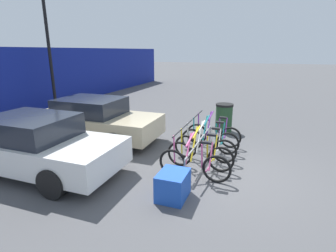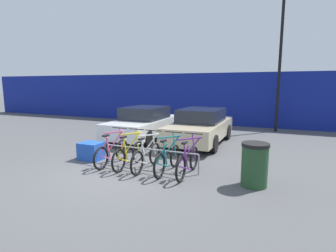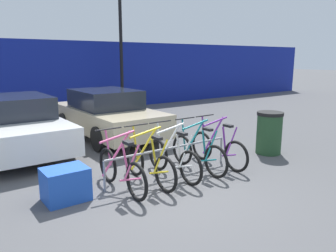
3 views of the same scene
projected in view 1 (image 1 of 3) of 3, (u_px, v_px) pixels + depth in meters
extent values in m
plane|color=#4C4C4F|center=(220.00, 171.00, 6.48)|extent=(120.00, 120.00, 0.00)
cylinder|color=gray|center=(200.00, 140.00, 7.08)|extent=(2.87, 0.04, 0.04)
cylinder|color=gray|center=(185.00, 171.00, 5.86)|extent=(0.04, 0.04, 0.55)
cylinder|color=gray|center=(210.00, 134.00, 8.45)|extent=(0.04, 0.04, 0.55)
torus|color=black|center=(217.00, 169.00, 5.85)|extent=(0.06, 0.66, 0.66)
torus|color=black|center=(172.00, 163.00, 6.20)|extent=(0.06, 0.66, 0.66)
cylinder|color=#E55993|center=(188.00, 152.00, 5.99)|extent=(0.60, 0.04, 0.76)
cylinder|color=#E55993|center=(190.00, 139.00, 5.88)|extent=(0.68, 0.04, 0.16)
cylinder|color=#E55993|center=(202.00, 156.00, 5.89)|extent=(0.14, 0.04, 0.63)
cylinder|color=#E55993|center=(211.00, 156.00, 5.82)|extent=(0.32, 0.03, 0.58)
cylinder|color=#E55993|center=(208.00, 169.00, 5.92)|extent=(0.40, 0.03, 0.08)
cylinder|color=#E55993|center=(174.00, 149.00, 6.09)|extent=(0.12, 0.04, 0.69)
cylinder|color=black|center=(176.00, 134.00, 5.97)|extent=(0.52, 0.03, 0.03)
cube|color=black|center=(207.00, 143.00, 5.77)|extent=(0.10, 0.22, 0.05)
torus|color=black|center=(221.00, 159.00, 6.38)|extent=(0.06, 0.66, 0.66)
torus|color=black|center=(180.00, 154.00, 6.72)|extent=(0.06, 0.66, 0.66)
cylinder|color=yellow|center=(194.00, 144.00, 6.51)|extent=(0.60, 0.04, 0.76)
cylinder|color=yellow|center=(197.00, 132.00, 6.41)|extent=(0.68, 0.04, 0.16)
cylinder|color=yellow|center=(207.00, 148.00, 6.42)|extent=(0.14, 0.04, 0.63)
cylinder|color=yellow|center=(216.00, 148.00, 6.34)|extent=(0.32, 0.03, 0.58)
cylinder|color=yellow|center=(213.00, 159.00, 6.45)|extent=(0.40, 0.03, 0.08)
cylinder|color=yellow|center=(182.00, 141.00, 6.61)|extent=(0.12, 0.04, 0.69)
cylinder|color=black|center=(183.00, 128.00, 6.50)|extent=(0.52, 0.03, 0.03)
cube|color=black|center=(212.00, 135.00, 6.29)|extent=(0.10, 0.22, 0.05)
torus|color=black|center=(224.00, 151.00, 6.88)|extent=(0.06, 0.66, 0.66)
torus|color=black|center=(186.00, 146.00, 7.23)|extent=(0.06, 0.66, 0.66)
cylinder|color=silver|center=(199.00, 137.00, 7.02)|extent=(0.60, 0.04, 0.76)
cylinder|color=silver|center=(202.00, 126.00, 6.92)|extent=(0.68, 0.04, 0.16)
cylinder|color=silver|center=(212.00, 140.00, 6.93)|extent=(0.14, 0.04, 0.63)
cylinder|color=silver|center=(219.00, 140.00, 6.85)|extent=(0.32, 0.03, 0.58)
cylinder|color=silver|center=(217.00, 151.00, 6.96)|extent=(0.40, 0.03, 0.08)
cylinder|color=silver|center=(188.00, 135.00, 7.12)|extent=(0.12, 0.04, 0.69)
cylinder|color=black|center=(190.00, 122.00, 7.01)|extent=(0.52, 0.03, 0.03)
cube|color=black|center=(216.00, 129.00, 6.80)|extent=(0.10, 0.22, 0.05)
torus|color=black|center=(228.00, 143.00, 7.47)|extent=(0.06, 0.66, 0.66)
torus|color=black|center=(192.00, 139.00, 7.81)|extent=(0.06, 0.66, 0.66)
cylinder|color=#197A7F|center=(205.00, 130.00, 7.60)|extent=(0.60, 0.04, 0.76)
cylinder|color=#197A7F|center=(207.00, 120.00, 7.50)|extent=(0.68, 0.04, 0.16)
cylinder|color=#197A7F|center=(216.00, 134.00, 7.51)|extent=(0.14, 0.04, 0.63)
cylinder|color=#197A7F|center=(223.00, 133.00, 7.44)|extent=(0.32, 0.03, 0.58)
cylinder|color=#197A7F|center=(221.00, 143.00, 7.54)|extent=(0.40, 0.03, 0.08)
cylinder|color=#197A7F|center=(194.00, 128.00, 7.70)|extent=(0.12, 0.04, 0.69)
cylinder|color=black|center=(196.00, 117.00, 7.59)|extent=(0.52, 0.03, 0.03)
cube|color=black|center=(220.00, 122.00, 7.38)|extent=(0.10, 0.22, 0.05)
torus|color=black|center=(230.00, 137.00, 7.98)|extent=(0.06, 0.66, 0.66)
torus|color=black|center=(197.00, 134.00, 8.33)|extent=(0.06, 0.66, 0.66)
cylinder|color=#752D99|center=(209.00, 125.00, 8.12)|extent=(0.60, 0.04, 0.76)
cylinder|color=#752D99|center=(211.00, 116.00, 8.02)|extent=(0.68, 0.04, 0.16)
cylinder|color=#752D99|center=(219.00, 128.00, 8.03)|extent=(0.14, 0.04, 0.63)
cylinder|color=#752D99|center=(226.00, 128.00, 7.95)|extent=(0.32, 0.03, 0.58)
cylinder|color=#752D99|center=(224.00, 137.00, 8.06)|extent=(0.40, 0.03, 0.08)
cylinder|color=#752D99|center=(198.00, 124.00, 8.22)|extent=(0.12, 0.04, 0.69)
cylinder|color=black|center=(200.00, 112.00, 8.11)|extent=(0.52, 0.03, 0.03)
cube|color=black|center=(223.00, 118.00, 7.90)|extent=(0.10, 0.22, 0.05)
cube|color=silver|center=(37.00, 150.00, 6.35)|extent=(1.80, 4.26, 0.62)
cube|color=#1E232D|center=(30.00, 127.00, 6.22)|extent=(1.58, 1.96, 0.52)
cylinder|color=black|center=(28.00, 142.00, 7.60)|extent=(0.20, 0.64, 0.64)
cylinder|color=black|center=(52.00, 184.00, 5.24)|extent=(0.20, 0.64, 0.64)
cylinder|color=black|center=(101.00, 153.00, 6.78)|extent=(0.20, 0.64, 0.64)
cube|color=#C1B28E|center=(95.00, 123.00, 8.65)|extent=(1.80, 4.31, 0.62)
cube|color=#1E232D|center=(91.00, 106.00, 8.53)|extent=(1.58, 1.98, 0.52)
cylinder|color=black|center=(46.00, 134.00, 8.36)|extent=(0.20, 0.64, 0.64)
cylinder|color=black|center=(81.00, 121.00, 9.90)|extent=(0.20, 0.64, 0.64)
cylinder|color=black|center=(115.00, 143.00, 7.53)|extent=(0.20, 0.64, 0.64)
cylinder|color=black|center=(141.00, 127.00, 9.07)|extent=(0.20, 0.64, 0.64)
cylinder|color=black|center=(47.00, 33.00, 11.66)|extent=(0.14, 0.14, 7.25)
cylinder|color=#234728|center=(224.00, 119.00, 9.59)|extent=(0.60, 0.60, 0.95)
cylinder|color=black|center=(225.00, 105.00, 9.45)|extent=(0.63, 0.63, 0.08)
cube|color=blue|center=(173.00, 185.00, 5.26)|extent=(0.70, 0.56, 0.55)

